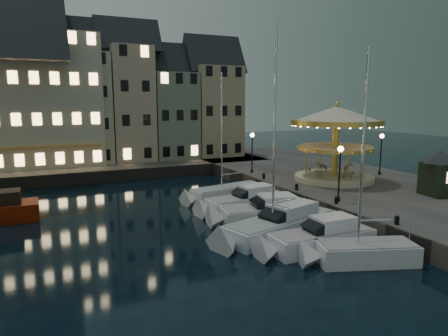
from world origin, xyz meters
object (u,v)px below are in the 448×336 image
bollard_d (264,176)px  motorboat_d (261,213)px  motorboat_a (356,254)px  streetlamp_b (340,166)px  streetlamp_d (381,148)px  motorboat_f (223,194)px  bollard_a (397,220)px  carousel (336,129)px  motorboat_e (243,203)px  bollard_b (336,200)px  bollard_c (297,187)px  motorboat_c (278,225)px  streetlamp_c (252,147)px  ticket_kiosk (440,165)px  motorboat_b (316,240)px

bollard_d → motorboat_d: motorboat_d is taller
motorboat_a → motorboat_d: size_ratio=1.35×
streetlamp_b → bollard_d: (-0.60, 10.00, -2.41)m
streetlamp_d → motorboat_f: bearing=173.6°
bollard_a → carousel: size_ratio=0.07×
motorboat_e → bollard_b: bearing=-47.8°
streetlamp_b → bollard_a: streetlamp_b is taller
motorboat_a → motorboat_e: motorboat_a is taller
bollard_a → motorboat_e: motorboat_e is taller
bollard_c → carousel: carousel is taller
streetlamp_b → bollard_a: size_ratio=7.32×
motorboat_d → motorboat_f: (0.23, 7.29, -0.11)m
bollard_b → motorboat_e: bearing=132.2°
motorboat_c → motorboat_d: size_ratio=1.66×
streetlamp_c → bollard_d: bearing=-99.7°
streetlamp_b → ticket_kiosk: 8.74m
motorboat_c → bollard_a: bearing=-38.7°
bollard_b → motorboat_e: motorboat_e is taller
streetlamp_d → bollard_b: bearing=-147.8°
streetlamp_d → motorboat_b: streetlamp_d is taller
bollard_b → bollard_d: (0.00, 10.50, 0.00)m
streetlamp_d → bollard_a: streetlamp_d is taller
streetlamp_b → motorboat_f: size_ratio=0.39×
bollard_a → motorboat_c: motorboat_c is taller
motorboat_c → motorboat_d: (0.54, 3.07, -0.04)m
streetlamp_c → motorboat_a: motorboat_a is taller
motorboat_c → streetlamp_b: bearing=13.4°
ticket_kiosk → bollard_c: bearing=145.8°
bollard_c → motorboat_d: (-5.09, -2.92, -0.96)m
bollard_d → motorboat_e: bearing=-133.5°
bollard_a → bollard_b: size_ratio=1.00×
streetlamp_b → bollard_d: streetlamp_b is taller
streetlamp_c → carousel: carousel is taller
bollard_a → motorboat_b: 5.25m
motorboat_d → carousel: 13.18m
motorboat_c → motorboat_f: (0.77, 10.36, -0.15)m
streetlamp_d → bollard_c: bearing=-168.1°
streetlamp_d → motorboat_d: size_ratio=0.54×
motorboat_c → streetlamp_d: bearing=25.8°
motorboat_a → motorboat_b: (-0.80, 2.45, 0.10)m
motorboat_d → ticket_kiosk: size_ratio=1.90×
bollard_a → motorboat_c: bearing=141.3°
streetlamp_b → bollard_c: 5.14m
streetlamp_c → bollard_a: streetlamp_c is taller
motorboat_c → carousel: bearing=35.6°
bollard_d → motorboat_a: 17.71m
motorboat_d → motorboat_e: bearing=86.0°
streetlamp_d → motorboat_c: size_ratio=0.32×
bollard_c → ticket_kiosk: bearing=-34.2°
bollard_d → motorboat_b: size_ratio=0.08×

